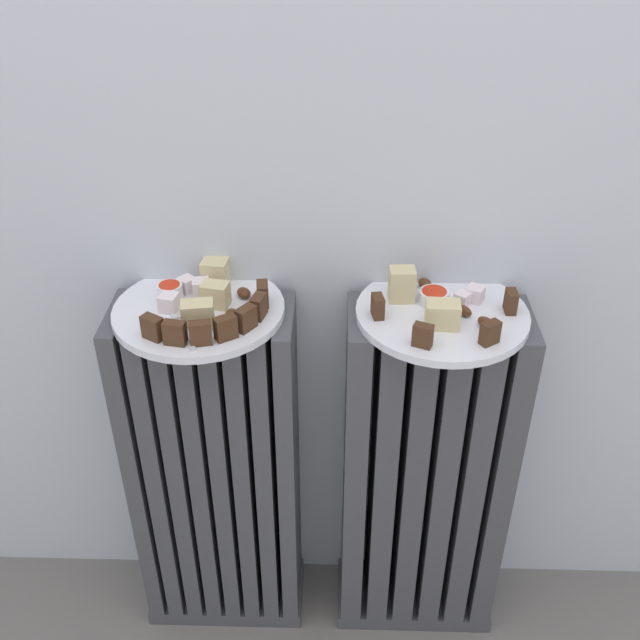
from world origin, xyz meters
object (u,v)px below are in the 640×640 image
(jam_bowl_left, at_px, (170,291))
(plate_left, at_px, (199,310))
(fork, at_px, (183,326))
(radiator_right, at_px, (424,481))
(jam_bowl_right, at_px, (434,296))
(radiator_left, at_px, (217,476))
(plate_right, at_px, (442,314))

(jam_bowl_left, bearing_deg, plate_left, -25.85)
(jam_bowl_left, height_order, fork, jam_bowl_left)
(radiator_right, relative_size, jam_bowl_left, 17.47)
(plate_left, distance_m, jam_bowl_right, 0.35)
(radiator_left, height_order, plate_left, plate_left)
(jam_bowl_right, bearing_deg, plate_left, -176.46)
(fork, bearing_deg, jam_bowl_right, 11.83)
(radiator_left, distance_m, plate_left, 0.34)
(jam_bowl_right, bearing_deg, fork, -168.17)
(plate_left, xyz_separation_m, jam_bowl_left, (-0.05, 0.02, 0.02))
(fork, bearing_deg, jam_bowl_left, 112.99)
(jam_bowl_left, xyz_separation_m, fork, (0.03, -0.08, -0.01))
(plate_left, distance_m, plate_right, 0.36)
(radiator_left, xyz_separation_m, fork, (-0.01, -0.05, 0.35))
(radiator_right, xyz_separation_m, jam_bowl_left, (-0.40, 0.02, 0.36))
(plate_right, bearing_deg, fork, -171.72)
(plate_left, xyz_separation_m, fork, (-0.01, -0.05, 0.01))
(plate_right, relative_size, jam_bowl_left, 6.67)
(radiator_right, bearing_deg, plate_left, -180.00)
(plate_left, bearing_deg, plate_right, 0.00)
(plate_left, height_order, jam_bowl_left, jam_bowl_left)
(radiator_right, distance_m, jam_bowl_right, 0.36)
(jam_bowl_right, xyz_separation_m, fork, (-0.36, -0.08, -0.01))
(radiator_right, distance_m, fork, 0.51)
(plate_left, relative_size, jam_bowl_left, 6.67)
(radiator_right, xyz_separation_m, fork, (-0.37, -0.05, 0.35))
(radiator_right, bearing_deg, plate_right, -116.57)
(jam_bowl_left, bearing_deg, plate_right, -3.11)
(jam_bowl_right, bearing_deg, radiator_left, -176.46)
(plate_left, height_order, fork, fork)
(plate_right, bearing_deg, radiator_left, 180.00)
(jam_bowl_left, bearing_deg, radiator_right, -3.11)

